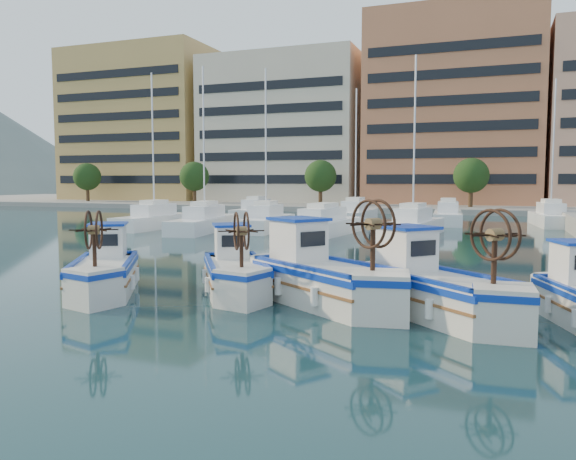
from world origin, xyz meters
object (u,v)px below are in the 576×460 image
object	(u,v)px
fishing_boat_d	(433,286)
fishing_boat_a	(105,269)
fishing_boat_b	(235,269)
fishing_boat_c	(322,275)

from	to	relation	value
fishing_boat_d	fishing_boat_a	bearing A→B (deg)	134.32
fishing_boat_a	fishing_boat_b	xyz separation A→B (m)	(3.94, 1.41, -0.01)
fishing_boat_a	fishing_boat_c	distance (m)	7.08
fishing_boat_a	fishing_boat_b	size ratio (longest dim) A/B	1.02
fishing_boat_d	fishing_boat_c	bearing A→B (deg)	125.15
fishing_boat_c	fishing_boat_d	bearing A→B (deg)	-61.83
fishing_boat_d	fishing_boat_b	bearing A→B (deg)	122.87
fishing_boat_b	fishing_boat_d	bearing A→B (deg)	-41.15
fishing_boat_b	fishing_boat_c	bearing A→B (deg)	-43.46
fishing_boat_a	fishing_boat_b	bearing A→B (deg)	-10.85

